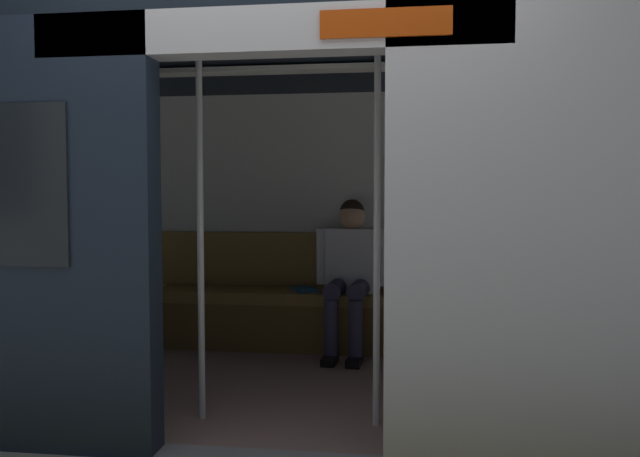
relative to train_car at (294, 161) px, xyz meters
name	(u,v)px	position (x,y,z in m)	size (l,w,h in m)	color
train_car	(294,161)	(0.00, 0.00, 0.00)	(6.40, 2.61, 2.18)	silver
bench_seat	(326,306)	(-0.08, -0.94, -1.09)	(2.77, 0.44, 0.47)	olive
person_seated	(350,265)	(-0.28, -0.89, -0.76)	(0.55, 0.69, 1.19)	silver
handbag	(408,281)	(-0.72, -1.02, -0.90)	(0.26, 0.15, 0.17)	black
book	(304,289)	(0.10, -0.98, -0.97)	(0.15, 0.22, 0.03)	#26598C
grab_pole_door	(200,234)	(0.40, 0.67, -0.43)	(0.04, 0.04, 2.04)	silver
grab_pole_far	(377,235)	(-0.55, 0.64, -0.43)	(0.04, 0.04, 2.04)	silver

